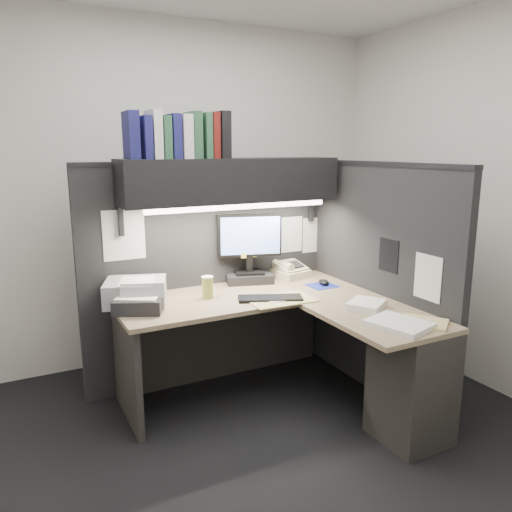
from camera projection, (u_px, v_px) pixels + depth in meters
name	position (u px, v px, depth m)	size (l,w,h in m)	color
floor	(266.00, 434.00, 3.06)	(3.50, 3.50, 0.00)	black
wall_back	(180.00, 194.00, 4.08)	(3.50, 0.04, 2.70)	silver
wall_front	(509.00, 275.00, 1.47)	(3.50, 0.04, 2.70)	silver
wall_right	(482.00, 201.00, 3.56)	(0.04, 3.00, 2.70)	silver
partition_back	(211.00, 274.00, 3.71)	(1.90, 0.06, 1.60)	black
partition_right	(377.00, 282.00, 3.49)	(0.06, 1.50, 1.60)	black
desk	(325.00, 354.00, 3.16)	(1.70, 1.53, 0.73)	#847054
overhead_shelf	(231.00, 180.00, 3.45)	(1.55, 0.34, 0.30)	black
task_light_tube	(240.00, 207.00, 3.37)	(0.04, 0.04, 1.32)	white
monitor	(249.00, 256.00, 3.71)	(0.47, 0.30, 0.52)	black
keyboard	(270.00, 298.00, 3.31)	(0.42, 0.14, 0.02)	black
mousepad	(322.00, 286.00, 3.65)	(0.20, 0.18, 0.00)	#1B2697
mouse	(324.00, 282.00, 3.66)	(0.07, 0.10, 0.04)	black
telephone	(290.00, 271.00, 3.89)	(0.24, 0.25, 0.10)	beige
coffee_cup	(208.00, 288.00, 3.34)	(0.07, 0.07, 0.14)	#C6CA51
printer	(136.00, 292.00, 3.23)	(0.38, 0.32, 0.15)	#9C9EA2
notebook_stack	(139.00, 304.00, 3.08)	(0.29, 0.24, 0.09)	black
open_folder	(281.00, 299.00, 3.31)	(0.44, 0.29, 0.01)	tan
paper_stack_a	(366.00, 305.00, 3.14)	(0.23, 0.20, 0.05)	white
paper_stack_b	(399.00, 324.00, 2.81)	(0.26, 0.32, 0.03)	white
manila_stack	(423.00, 322.00, 2.87)	(0.21, 0.26, 0.01)	tan
binder_row	(179.00, 136.00, 3.22)	(0.66, 0.25, 0.30)	navy
pinned_papers	(281.00, 244.00, 3.51)	(1.76, 1.31, 0.51)	white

